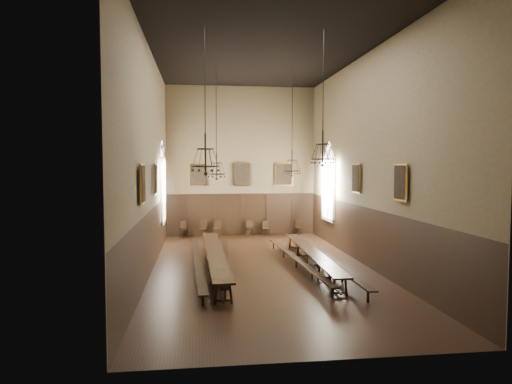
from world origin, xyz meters
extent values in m
cube|color=black|center=(0.00, 0.00, -0.01)|extent=(9.00, 18.00, 0.02)
cube|color=black|center=(0.00, 0.00, 9.01)|extent=(9.00, 18.00, 0.02)
cube|color=#756348|center=(0.00, 9.01, 4.50)|extent=(9.00, 0.02, 9.00)
cube|color=#756348|center=(0.00, -9.01, 4.50)|extent=(9.00, 0.02, 9.00)
cube|color=#756348|center=(-4.51, 0.00, 4.50)|extent=(0.02, 18.00, 9.00)
cube|color=#756348|center=(4.51, 0.00, 4.50)|extent=(0.02, 18.00, 9.00)
cube|color=black|center=(-1.94, -0.15, 0.75)|extent=(0.89, 10.06, 0.07)
cube|color=black|center=(2.10, -0.18, 0.68)|extent=(0.86, 9.11, 0.06)
cube|color=black|center=(-2.64, -0.19, 0.42)|extent=(0.67, 9.97, 0.05)
cube|color=black|center=(-1.52, 0.12, 0.39)|extent=(0.79, 9.13, 0.05)
cube|color=black|center=(1.45, -0.08, 0.40)|extent=(0.81, 9.39, 0.05)
cube|color=black|center=(2.59, -0.12, 0.46)|extent=(0.46, 10.76, 0.05)
cube|color=black|center=(-3.46, 8.49, 0.46)|extent=(0.55, 0.55, 0.05)
cube|color=black|center=(-3.46, 8.67, 0.72)|extent=(0.42, 0.18, 0.51)
cube|color=black|center=(-2.38, 8.50, 0.48)|extent=(0.57, 0.57, 0.05)
cube|color=black|center=(-2.38, 8.69, 0.74)|extent=(0.43, 0.19, 0.53)
cube|color=black|center=(-1.50, 8.54, 0.46)|extent=(0.54, 0.54, 0.05)
cube|color=black|center=(-1.50, 8.73, 0.72)|extent=(0.43, 0.16, 0.51)
cube|color=black|center=(0.49, 8.57, 0.46)|extent=(0.48, 0.48, 0.05)
cube|color=black|center=(0.49, 8.75, 0.71)|extent=(0.43, 0.10, 0.51)
cube|color=black|center=(1.47, 8.57, 0.42)|extent=(0.46, 0.46, 0.05)
cube|color=black|center=(1.47, 8.74, 0.65)|extent=(0.39, 0.11, 0.47)
cube|color=black|center=(3.53, 8.57, 0.43)|extent=(0.50, 0.50, 0.05)
cube|color=black|center=(3.53, 8.74, 0.67)|extent=(0.40, 0.15, 0.48)
cylinder|color=black|center=(-1.74, 2.97, 6.93)|extent=(0.03, 0.03, 4.14)
torus|color=black|center=(-1.74, 2.97, 3.86)|extent=(0.81, 0.81, 0.05)
torus|color=black|center=(-1.74, 2.97, 4.38)|extent=(0.51, 0.51, 0.04)
cylinder|color=black|center=(-1.74, 2.97, 4.29)|extent=(0.06, 0.06, 1.14)
cylinder|color=black|center=(1.88, 2.97, 7.00)|extent=(0.03, 0.03, 4.00)
torus|color=black|center=(1.88, 2.97, 4.00)|extent=(0.81, 0.81, 0.05)
torus|color=black|center=(1.88, 2.97, 4.52)|extent=(0.52, 0.52, 0.04)
cylinder|color=black|center=(1.88, 2.97, 4.43)|extent=(0.06, 0.06, 1.15)
cylinder|color=black|center=(-2.34, -2.72, 7.20)|extent=(0.03, 0.03, 3.60)
torus|color=black|center=(-2.34, -2.72, 4.25)|extent=(0.93, 0.93, 0.05)
torus|color=black|center=(-2.34, -2.72, 4.85)|extent=(0.59, 0.59, 0.04)
cylinder|color=black|center=(-2.34, -2.72, 4.74)|extent=(0.07, 0.07, 1.31)
cylinder|color=black|center=(1.75, -2.93, 7.25)|extent=(0.03, 0.03, 3.49)
torus|color=black|center=(1.75, -2.93, 4.51)|extent=(0.81, 0.81, 0.05)
torus|color=black|center=(1.75, -2.93, 5.03)|extent=(0.51, 0.51, 0.04)
cylinder|color=black|center=(1.75, -2.93, 4.94)|extent=(0.06, 0.06, 1.14)
cube|color=#A36F27|center=(-2.60, 8.88, 3.70)|extent=(1.10, 0.12, 1.40)
cube|color=black|center=(-2.60, 8.88, 3.70)|extent=(0.98, 0.02, 1.28)
cube|color=#A36F27|center=(0.00, 8.88, 3.70)|extent=(1.10, 0.12, 1.40)
cube|color=black|center=(0.00, 8.88, 3.70)|extent=(0.98, 0.02, 1.28)
cube|color=#A36F27|center=(2.60, 8.88, 3.70)|extent=(1.10, 0.12, 1.40)
cube|color=black|center=(2.60, 8.88, 3.70)|extent=(0.98, 0.02, 1.28)
cube|color=#A36F27|center=(-4.38, 1.00, 3.70)|extent=(0.12, 1.00, 1.30)
cube|color=black|center=(-4.38, 1.00, 3.70)|extent=(0.02, 0.88, 1.18)
cube|color=#A36F27|center=(-4.38, -3.50, 3.70)|extent=(0.12, 1.00, 1.30)
cube|color=black|center=(-4.38, -3.50, 3.70)|extent=(0.02, 0.88, 1.18)
cube|color=#A36F27|center=(4.38, 1.00, 3.70)|extent=(0.12, 1.00, 1.30)
cube|color=black|center=(4.38, 1.00, 3.70)|extent=(0.02, 0.88, 1.18)
cube|color=#A36F27|center=(4.38, -3.50, 3.70)|extent=(0.12, 1.00, 1.30)
cube|color=black|center=(4.38, -3.50, 3.70)|extent=(0.02, 0.88, 1.18)
camera|label=1|loc=(-2.58, -18.55, 4.34)|focal=32.00mm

